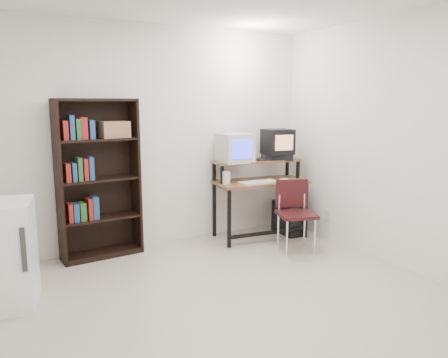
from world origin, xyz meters
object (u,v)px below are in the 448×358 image
crt_tv (278,142)px  pc_tower (287,218)px  crt_monitor (235,148)px  computer_desk (260,184)px  school_chair (295,208)px  mini_fridge (0,255)px  bookshelf (98,177)px

crt_tv → pc_tower: crt_tv is taller
crt_monitor → pc_tower: crt_monitor is taller
computer_desk → crt_tv: size_ratio=3.27×
school_chair → mini_fridge: bearing=-161.8°
pc_tower → mini_fridge: bearing=-169.2°
pc_tower → bookshelf: (-2.36, 0.30, 0.69)m
computer_desk → school_chair: computer_desk is taller
school_chair → mini_fridge: size_ratio=0.90×
mini_fridge → school_chair: bearing=10.6°
crt_tv → bookshelf: bookshelf is taller
crt_tv → mini_fridge: crt_tv is taller
school_chair → computer_desk: bearing=116.7°
bookshelf → crt_monitor: bearing=-8.6°
school_chair → bookshelf: (-2.06, 0.85, 0.40)m
school_chair → pc_tower: bearing=78.9°
crt_monitor → mini_fridge: crt_monitor is taller
school_chair → bookshelf: size_ratio=0.46×
computer_desk → bookshelf: (-1.96, 0.24, 0.22)m
pc_tower → school_chair: school_chair is taller
computer_desk → crt_monitor: crt_monitor is taller
crt_tv → pc_tower: (0.10, -0.12, -1.00)m
crt_monitor → pc_tower: size_ratio=0.88×
crt_monitor → pc_tower: (0.68, -0.20, -0.94)m
computer_desk → school_chair: bearing=-75.2°
crt_tv → bookshelf: (-2.26, 0.18, -0.31)m
school_chair → crt_tv: bearing=90.7°
crt_monitor → crt_tv: bearing=-6.3°
computer_desk → school_chair: 0.64m
computer_desk → crt_monitor: (-0.29, 0.13, 0.47)m
crt_monitor → mini_fridge: bearing=-163.1°
computer_desk → crt_monitor: size_ratio=3.01×
computer_desk → bookshelf: size_ratio=0.68×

